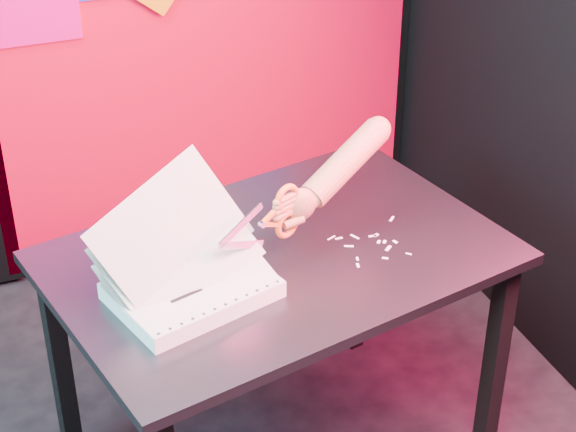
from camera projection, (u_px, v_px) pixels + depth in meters
name	position (u px, v px, depth m)	size (l,w,h in m)	color
room	(88.00, 111.00, 1.84)	(3.01, 3.01, 2.71)	black
backdrop	(33.00, 40.00, 3.23)	(2.88, 0.05, 2.08)	red
work_table	(278.00, 283.00, 2.55)	(1.29, 0.99, 0.75)	black
printout_stack	(191.00, 286.00, 2.32)	(0.46, 0.36, 0.35)	silver
scissors	(282.00, 214.00, 2.40)	(0.25, 0.12, 0.15)	#A0A4AD
hand_forearm	(338.00, 169.00, 2.50)	(0.39, 0.20, 0.19)	#B56E52
paper_clippings	(370.00, 242.00, 2.54)	(0.22, 0.19, 0.00)	silver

